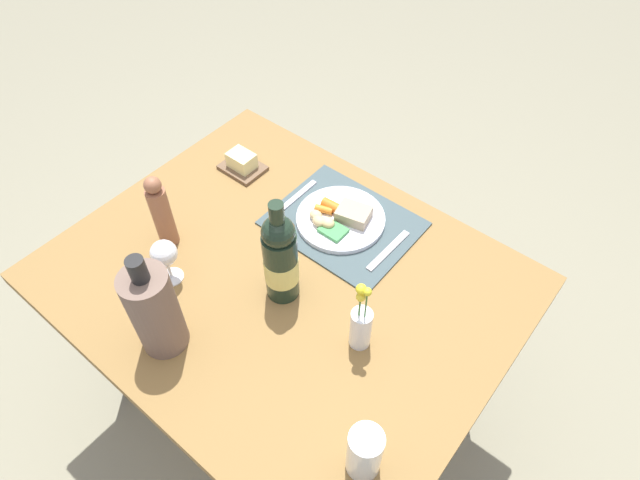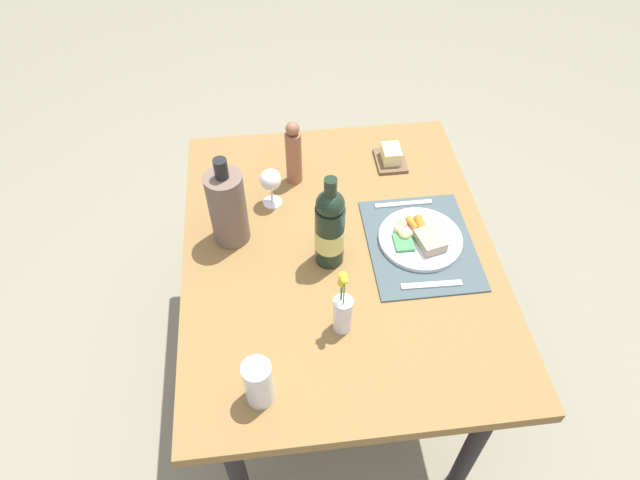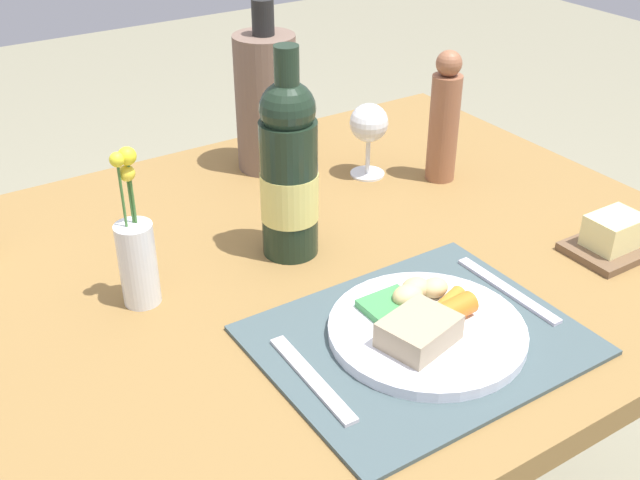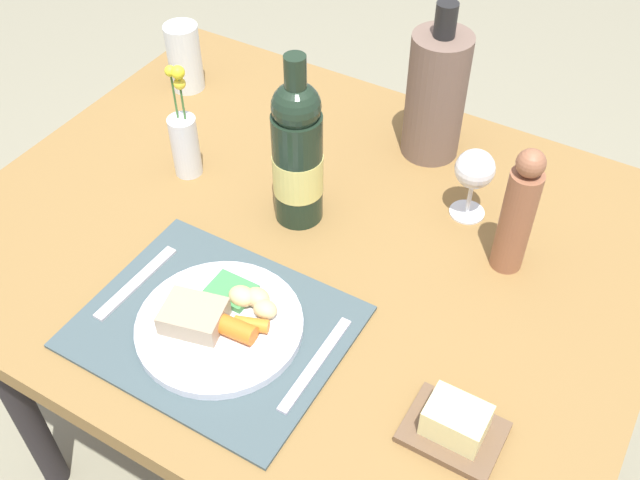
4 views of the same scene
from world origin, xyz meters
name	(u,v)px [view 2 (image 2 of 4)]	position (x,y,z in m)	size (l,w,h in m)	color
ground_plane	(334,369)	(0.00, 0.00, 0.00)	(8.00, 8.00, 0.00)	gray
dining_table	(338,266)	(0.00, 0.00, 0.65)	(1.16, 0.93, 0.73)	olive
placemat	(420,244)	(-0.01, -0.25, 0.74)	(0.39, 0.31, 0.01)	#405154
dinner_plate	(420,238)	(0.00, -0.24, 0.76)	(0.25, 0.25, 0.05)	white
fork	(432,285)	(-0.17, -0.24, 0.74)	(0.02, 0.17, 0.01)	silver
knife	(403,204)	(0.16, -0.23, 0.74)	(0.02, 0.18, 0.01)	silver
pepper_mill	(294,154)	(0.32, 0.10, 0.85)	(0.05, 0.05, 0.23)	#945B3E
water_tumbler	(259,385)	(-0.45, 0.26, 0.80)	(0.07, 0.07, 0.14)	silver
cooler_bottle	(228,207)	(0.09, 0.32, 0.86)	(0.11, 0.11, 0.30)	brown
flower_vase	(343,311)	(-0.27, 0.03, 0.81)	(0.05, 0.05, 0.23)	silver
wine_glass	(271,181)	(0.22, 0.19, 0.83)	(0.07, 0.07, 0.13)	white
butter_dish	(391,157)	(0.37, -0.23, 0.76)	(0.13, 0.10, 0.06)	brown
wine_bottle	(330,228)	(-0.03, 0.03, 0.87)	(0.09, 0.09, 0.31)	#1C2D1E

